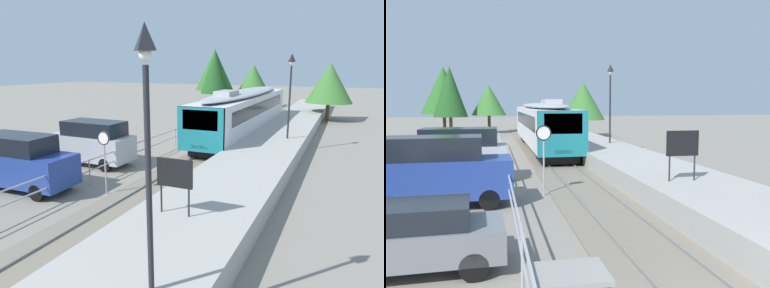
# 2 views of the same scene
# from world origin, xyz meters

# --- Properties ---
(ground_plane) EXTENTS (160.00, 160.00, 0.00)m
(ground_plane) POSITION_xyz_m (-3.00, 22.00, 0.00)
(ground_plane) COLOR gray
(track_rails) EXTENTS (3.20, 60.00, 0.14)m
(track_rails) POSITION_xyz_m (0.00, 22.00, 0.03)
(track_rails) COLOR slate
(track_rails) RESTS_ON ground
(commuter_train) EXTENTS (2.82, 18.55, 3.74)m
(commuter_train) POSITION_xyz_m (0.00, 26.65, 2.14)
(commuter_train) COLOR silver
(commuter_train) RESTS_ON track_rails
(station_platform) EXTENTS (3.90, 60.00, 0.90)m
(station_platform) POSITION_xyz_m (3.25, 22.00, 0.45)
(station_platform) COLOR #A8A59E
(station_platform) RESTS_ON ground
(platform_lamp_near_end) EXTENTS (0.34, 0.34, 5.35)m
(platform_lamp_near_end) POSITION_xyz_m (4.08, 5.02, 4.62)
(platform_lamp_near_end) COLOR #232328
(platform_lamp_near_end) RESTS_ON station_platform
(platform_lamp_mid_platform) EXTENTS (0.34, 0.34, 5.35)m
(platform_lamp_mid_platform) POSITION_xyz_m (4.08, 22.49, 4.62)
(platform_lamp_mid_platform) COLOR #232328
(platform_lamp_mid_platform) RESTS_ON station_platform
(platform_notice_board) EXTENTS (1.20, 0.08, 1.80)m
(platform_notice_board) POSITION_xyz_m (2.79, 8.73, 2.19)
(platform_notice_board) COLOR #232328
(platform_notice_board) RESTS_ON station_platform
(speed_limit_sign) EXTENTS (0.61, 0.10, 2.81)m
(speed_limit_sign) POSITION_xyz_m (-1.85, 11.29, 2.12)
(speed_limit_sign) COLOR #9EA0A5
(speed_limit_sign) RESTS_ON ground
(carpark_fence) EXTENTS (0.06, 36.06, 1.25)m
(carpark_fence) POSITION_xyz_m (-3.30, 12.00, 0.91)
(carpark_fence) COLOR #9EA0A5
(carpark_fence) RESTS_ON ground
(parked_van_blue) EXTENTS (4.95, 2.07, 2.51)m
(parked_van_blue) POSITION_xyz_m (-5.68, 10.30, 1.29)
(parked_van_blue) COLOR navy
(parked_van_blue) RESTS_ON ground
(parked_van_silver) EXTENTS (4.94, 2.05, 2.51)m
(parked_van_silver) POSITION_xyz_m (-5.52, 14.95, 1.29)
(parked_van_silver) COLOR #B7BABF
(parked_van_silver) RESTS_ON ground
(tree_behind_carpark) EXTENTS (5.02, 5.02, 7.70)m
(tree_behind_carpark) POSITION_xyz_m (-9.13, 44.69, 5.03)
(tree_behind_carpark) COLOR brown
(tree_behind_carpark) RESTS_ON ground
(tree_behind_station_far) EXTENTS (3.69, 3.69, 7.55)m
(tree_behind_station_far) POSITION_xyz_m (-8.22, 42.40, 4.80)
(tree_behind_station_far) COLOR brown
(tree_behind_station_far) RESTS_ON ground
(tree_distant_left) EXTENTS (4.07, 4.07, 5.73)m
(tree_distant_left) POSITION_xyz_m (-4.13, 45.83, 3.92)
(tree_distant_left) COLOR brown
(tree_distant_left) RESTS_ON ground
(tree_distant_centre) EXTENTS (4.59, 4.59, 5.82)m
(tree_distant_centre) POSITION_xyz_m (5.63, 38.04, 3.82)
(tree_distant_centre) COLOR brown
(tree_distant_centre) RESTS_ON ground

